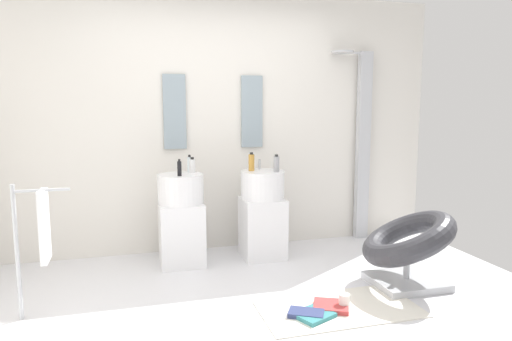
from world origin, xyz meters
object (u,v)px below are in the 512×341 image
magazine_red (331,306)px  soap_bottle_clear (190,164)px  soap_bottle_amber (251,162)px  soap_bottle_blue (277,164)px  soap_bottle_white (192,166)px  pedestal_sink_left (181,218)px  soap_bottle_black (179,168)px  pedestal_sink_right (262,213)px  towel_rack (40,229)px  coffee_mug (344,301)px  lounge_chair (408,244)px  magazine_navy (306,314)px  shower_column (362,142)px  magazine_teal (314,315)px  soap_bottle_grey (276,164)px

magazine_red → soap_bottle_clear: soap_bottle_clear is taller
soap_bottle_amber → soap_bottle_blue: bearing=-28.0°
soap_bottle_amber → soap_bottle_white: size_ratio=1.19×
pedestal_sink_left → soap_bottle_black: bearing=-99.7°
pedestal_sink_right → soap_bottle_blue: bearing=-29.7°
magazine_red → soap_bottle_amber: (-0.24, 1.33, 0.91)m
towel_rack → coffee_mug: towel_rack is taller
pedestal_sink_right → magazine_red: (0.14, -1.28, -0.41)m
coffee_mug → soap_bottle_blue: bearing=95.3°
lounge_chair → pedestal_sink_right: bearing=132.7°
soap_bottle_clear → magazine_navy: bearing=-67.0°
magazine_red → soap_bottle_clear: 1.85m
shower_column → coffee_mug: bearing=-121.4°
magazine_teal → soap_bottle_black: size_ratio=1.64×
magazine_navy → magazine_red: same height
magazine_teal → soap_bottle_white: size_ratio=1.66×
pedestal_sink_left → shower_column: bearing=9.6°
soap_bottle_black → soap_bottle_grey: 0.91m
lounge_chair → soap_bottle_black: 2.05m
magazine_teal → pedestal_sink_left: bearing=95.0°
soap_bottle_black → soap_bottle_amber: soap_bottle_amber is taller
magazine_red → soap_bottle_clear: size_ratio=1.50×
coffee_mug → soap_bottle_grey: 1.50m
pedestal_sink_left → soap_bottle_amber: (0.69, 0.05, 0.50)m
magazine_navy → soap_bottle_white: soap_bottle_white is taller
towel_rack → soap_bottle_grey: 2.11m
soap_bottle_amber → soap_bottle_black: bearing=-167.9°
soap_bottle_clear → pedestal_sink_right: bearing=-8.2°
soap_bottle_black → soap_bottle_clear: bearing=60.1°
lounge_chair → coffee_mug: (-0.70, -0.29, -0.29)m
shower_column → coffee_mug: 2.18m
soap_bottle_black → magazine_navy: bearing=-59.6°
pedestal_sink_right → soap_bottle_black: size_ratio=6.31×
magazine_navy → soap_bottle_black: (-0.73, 1.24, 0.89)m
pedestal_sink_right → soap_bottle_grey: (0.11, -0.09, 0.49)m
pedestal_sink_left → soap_bottle_grey: (0.90, -0.09, 0.49)m
magazine_red → coffee_mug: 0.10m
magazine_red → soap_bottle_black: soap_bottle_black is taller
magazine_navy → soap_bottle_clear: bearing=141.8°
shower_column → towel_rack: 3.33m
lounge_chair → magazine_teal: 1.08m
pedestal_sink_left → soap_bottle_blue: bearing=-4.3°
pedestal_sink_right → magazine_teal: size_ratio=3.85×
magazine_red → soap_bottle_black: 1.75m
magazine_navy → soap_bottle_amber: (-0.02, 1.39, 0.91)m
pedestal_sink_right → coffee_mug: 1.38m
towel_rack → magazine_teal: towel_rack is taller
pedestal_sink_right → magazine_red: 1.35m
coffee_mug → soap_bottle_amber: bearing=103.8°
pedestal_sink_right → soap_bottle_white: 0.83m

